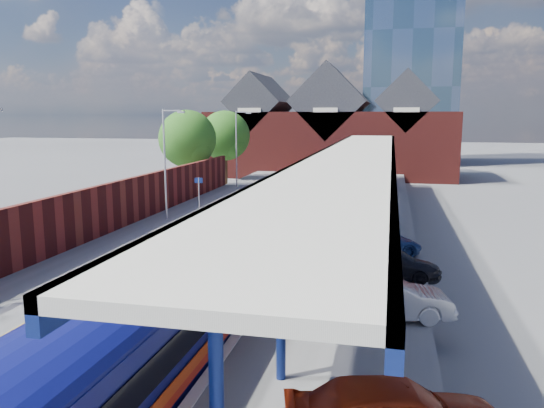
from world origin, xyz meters
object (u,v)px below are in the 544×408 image
Objects in this scene: train at (300,195)px; platform_sign at (199,189)px; parked_car_blue at (378,243)px; parked_car_dark at (393,263)px; parked_car_silver at (387,298)px; lamp_post_c at (167,157)px; lamp_post_d at (238,144)px.

platform_sign is (-6.49, -2.56, 0.57)m from train.
parked_car_blue is (12.07, -8.19, -1.11)m from platform_sign.
parked_car_blue is (-0.72, 3.33, 0.02)m from parked_car_dark.
parked_car_dark is at bearing -15.73° from parked_car_silver.
train is 9.42× the size of lamp_post_c.
parked_car_silver is (12.57, -16.31, -0.99)m from platform_sign.
lamp_post_d reaches higher than parked_car_dark.
lamp_post_c reaches higher than parked_car_dark.
train is at bearing 35.65° from parked_car_dark.
platform_sign is 14.63m from parked_car_blue.
lamp_post_c and lamp_post_d have the same top height.
parked_car_silver is at bearing -45.77° from lamp_post_c.
parked_car_silver is at bearing -65.32° from lamp_post_d.
lamp_post_d is 2.80× the size of platform_sign.
train is 15.85× the size of parked_car_blue.
parked_car_silver reaches higher than parked_car_dark.
parked_car_dark is at bearing -65.91° from train.
lamp_post_c reaches higher than platform_sign.
lamp_post_d is 1.65× the size of parked_car_silver.
lamp_post_c is at bearing 31.17° from parked_car_silver.
parked_car_blue is at bearing -34.16° from platform_sign.
parked_car_dark is (12.79, -11.52, -1.13)m from platform_sign.
lamp_post_d is at bearing 95.56° from platform_sign.
train is 14.17m from lamp_post_d.
parked_car_silver is 1.09× the size of parked_car_dark.
train is 26.38× the size of platform_sign.
lamp_post_c is 1.81× the size of parked_car_dark.
platform_sign is 0.65× the size of parked_car_dark.
platform_sign is 20.61m from parked_car_silver.
train is 7.00m from platform_sign.
train is 12.12m from parked_car_blue.
parked_car_blue is (-0.50, 8.12, -0.12)m from parked_car_silver.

